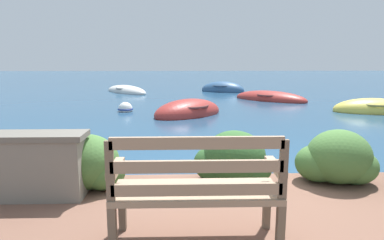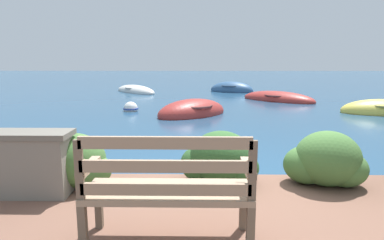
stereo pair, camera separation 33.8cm
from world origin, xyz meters
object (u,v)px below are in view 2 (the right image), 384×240
Objects in this scene: park_bench at (168,187)px; rowboat_mid at (382,111)px; rowboat_outer at (136,91)px; mooring_buoy at (131,109)px; rowboat_nearest at (192,113)px; rowboat_distant at (232,90)px; rowboat_far at (278,99)px.

rowboat_mid is (5.91, 7.95, -0.64)m from park_bench.
rowboat_outer is 6.09m from mooring_buoy.
park_bench is 0.44× the size of rowboat_outer.
rowboat_nearest is 5.85m from rowboat_mid.
rowboat_outer is (-8.75, 6.38, -0.01)m from rowboat_mid.
park_bench is 7.60m from rowboat_nearest.
park_bench is 9.93m from rowboat_mid.
rowboat_nearest is at bearing -20.38° from mooring_buoy.
rowboat_outer is (-2.91, 6.76, -0.02)m from rowboat_nearest.
rowboat_nearest is at bearing 100.23° from rowboat_distant.
rowboat_mid is at bearing 13.48° from rowboat_outer.
rowboat_far is (3.45, 11.08, -0.65)m from park_bench.
rowboat_outer is 1.21× the size of rowboat_distant.
rowboat_outer is at bearing -166.30° from rowboat_far.
mooring_buoy is (-3.86, -6.33, 0.00)m from rowboat_distant.
rowboat_nearest is 1.05× the size of rowboat_distant.
rowboat_outer is (-6.29, 3.25, -0.00)m from rowboat_far.
rowboat_distant is (1.95, 14.64, -0.63)m from park_bench.
rowboat_distant is (4.79, 0.31, 0.02)m from rowboat_outer.
park_bench is 11.63m from rowboat_far.
rowboat_outer is 4.80m from rowboat_distant.
rowboat_nearest reaches higher than rowboat_outer.
rowboat_mid is 0.84× the size of rowboat_far.
rowboat_distant reaches higher than rowboat_far.
mooring_buoy is at bearing 83.72° from rowboat_distant.
mooring_buoy is at bearing -31.70° from rowboat_outer.
park_bench is at bearing -66.26° from rowboat_far.
rowboat_nearest is 4.87m from rowboat_far.
rowboat_mid is (5.84, 0.38, -0.01)m from rowboat_nearest.
park_bench is at bearing -77.03° from mooring_buoy.
park_bench is 8.55m from mooring_buoy.
rowboat_nearest is (0.07, 7.57, -0.63)m from park_bench.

